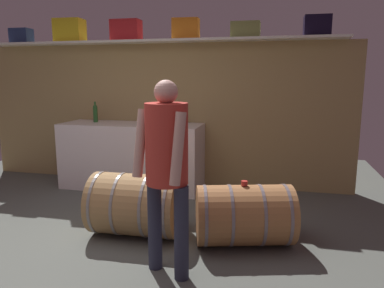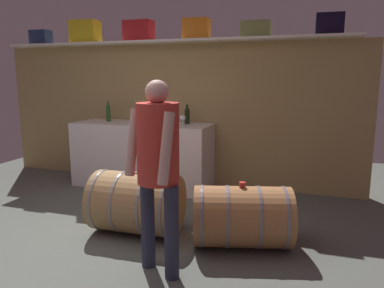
{
  "view_description": "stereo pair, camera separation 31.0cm",
  "coord_description": "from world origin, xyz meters",
  "px_view_note": "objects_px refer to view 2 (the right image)",
  "views": [
    {
      "loc": [
        1.72,
        -2.58,
        1.57
      ],
      "look_at": [
        0.91,
        0.85,
        0.92
      ],
      "focal_mm": 34.23,
      "sensor_mm": 36.0,
      "label": 1
    },
    {
      "loc": [
        2.02,
        -2.5,
        1.57
      ],
      "look_at": [
        0.91,
        0.85,
        0.92
      ],
      "focal_mm": 34.23,
      "sensor_mm": 36.0,
      "label": 2
    }
  ],
  "objects_px": {
    "wine_barrel_near": "(242,217)",
    "toolcase_navy": "(41,38)",
    "toolcase_orange": "(196,29)",
    "toolcase_olive": "(256,29)",
    "toolcase_black": "(330,24)",
    "toolcase_yellow": "(85,32)",
    "wine_glass": "(183,118)",
    "toolcase_red": "(139,31)",
    "tasting_cup": "(242,184)",
    "work_cabinet": "(143,155)",
    "winemaker_pouring": "(158,158)",
    "wine_bottle_green": "(108,112)",
    "wine_barrel_far": "(137,203)",
    "wine_bottle_dark": "(187,115)"
  },
  "relations": [
    {
      "from": "wine_barrel_near",
      "to": "toolcase_navy",
      "type": "bearing_deg",
      "value": 139.03
    },
    {
      "from": "toolcase_navy",
      "to": "toolcase_orange",
      "type": "xyz_separation_m",
      "value": [
        2.58,
        0.0,
        0.03
      ]
    },
    {
      "from": "toolcase_olive",
      "to": "toolcase_black",
      "type": "bearing_deg",
      "value": -0.58
    },
    {
      "from": "toolcase_yellow",
      "to": "wine_glass",
      "type": "bearing_deg",
      "value": -13.9
    },
    {
      "from": "toolcase_red",
      "to": "tasting_cup",
      "type": "xyz_separation_m",
      "value": [
        1.86,
        -1.71,
        -1.61
      ]
    },
    {
      "from": "toolcase_navy",
      "to": "toolcase_orange",
      "type": "height_order",
      "value": "toolcase_orange"
    },
    {
      "from": "toolcase_yellow",
      "to": "toolcase_olive",
      "type": "bearing_deg",
      "value": -3.73
    },
    {
      "from": "toolcase_orange",
      "to": "wine_glass",
      "type": "xyz_separation_m",
      "value": [
        -0.1,
        -0.3,
        -1.19
      ]
    },
    {
      "from": "toolcase_black",
      "to": "wine_barrel_near",
      "type": "distance_m",
      "value": 2.65
    },
    {
      "from": "toolcase_red",
      "to": "toolcase_olive",
      "type": "height_order",
      "value": "toolcase_red"
    },
    {
      "from": "work_cabinet",
      "to": "tasting_cup",
      "type": "relative_size",
      "value": 32.83
    },
    {
      "from": "toolcase_red",
      "to": "winemaker_pouring",
      "type": "relative_size",
      "value": 0.26
    },
    {
      "from": "toolcase_olive",
      "to": "tasting_cup",
      "type": "distance_m",
      "value": 2.33
    },
    {
      "from": "toolcase_olive",
      "to": "toolcase_yellow",
      "type": "bearing_deg",
      "value": 179.42
    },
    {
      "from": "wine_glass",
      "to": "winemaker_pouring",
      "type": "xyz_separation_m",
      "value": [
        0.55,
        -2.09,
        -0.07
      ]
    },
    {
      "from": "tasting_cup",
      "to": "toolcase_olive",
      "type": "bearing_deg",
      "value": 96.13
    },
    {
      "from": "toolcase_red",
      "to": "wine_bottle_green",
      "type": "relative_size",
      "value": 1.38
    },
    {
      "from": "winemaker_pouring",
      "to": "toolcase_olive",
      "type": "bearing_deg",
      "value": -74.85
    },
    {
      "from": "wine_bottle_green",
      "to": "wine_barrel_near",
      "type": "bearing_deg",
      "value": -33.47
    },
    {
      "from": "wine_barrel_far",
      "to": "tasting_cup",
      "type": "xyz_separation_m",
      "value": [
        1.07,
        0.03,
        0.29
      ]
    },
    {
      "from": "toolcase_yellow",
      "to": "toolcase_red",
      "type": "xyz_separation_m",
      "value": [
        0.89,
        0.0,
        -0.02
      ]
    },
    {
      "from": "toolcase_black",
      "to": "wine_barrel_far",
      "type": "relative_size",
      "value": 0.36
    },
    {
      "from": "toolcase_navy",
      "to": "wine_bottle_dark",
      "type": "relative_size",
      "value": 1.12
    },
    {
      "from": "toolcase_navy",
      "to": "wine_bottle_green",
      "type": "height_order",
      "value": "toolcase_navy"
    },
    {
      "from": "toolcase_orange",
      "to": "winemaker_pouring",
      "type": "distance_m",
      "value": 2.73
    },
    {
      "from": "toolcase_yellow",
      "to": "wine_barrel_far",
      "type": "bearing_deg",
      "value": -49.73
    },
    {
      "from": "toolcase_olive",
      "to": "wine_bottle_green",
      "type": "height_order",
      "value": "toolcase_olive"
    },
    {
      "from": "toolcase_red",
      "to": "work_cabinet",
      "type": "bearing_deg",
      "value": -61.34
    },
    {
      "from": "work_cabinet",
      "to": "wine_glass",
      "type": "distance_m",
      "value": 0.85
    },
    {
      "from": "work_cabinet",
      "to": "wine_barrel_far",
      "type": "height_order",
      "value": "work_cabinet"
    },
    {
      "from": "toolcase_black",
      "to": "wine_bottle_green",
      "type": "xyz_separation_m",
      "value": [
        -3.0,
        -0.18,
        -1.14
      ]
    },
    {
      "from": "toolcase_olive",
      "to": "tasting_cup",
      "type": "xyz_separation_m",
      "value": [
        0.18,
        -1.71,
        -1.57
      ]
    },
    {
      "from": "tasting_cup",
      "to": "wine_barrel_far",
      "type": "bearing_deg",
      "value": -178.56
    },
    {
      "from": "toolcase_navy",
      "to": "toolcase_olive",
      "type": "relative_size",
      "value": 0.8
    },
    {
      "from": "wine_barrel_far",
      "to": "wine_bottle_dark",
      "type": "bearing_deg",
      "value": 89.13
    },
    {
      "from": "toolcase_navy",
      "to": "toolcase_orange",
      "type": "relative_size",
      "value": 0.84
    },
    {
      "from": "toolcase_yellow",
      "to": "toolcase_black",
      "type": "bearing_deg",
      "value": -3.73
    },
    {
      "from": "toolcase_orange",
      "to": "tasting_cup",
      "type": "relative_size",
      "value": 5.89
    },
    {
      "from": "wine_bottle_dark",
      "to": "wine_barrel_far",
      "type": "xyz_separation_m",
      "value": [
        0.02,
        -1.63,
        -0.73
      ]
    },
    {
      "from": "toolcase_orange",
      "to": "toolcase_black",
      "type": "height_order",
      "value": "toolcase_orange"
    },
    {
      "from": "wine_bottle_dark",
      "to": "wine_bottle_green",
      "type": "bearing_deg",
      "value": -176.38
    },
    {
      "from": "toolcase_orange",
      "to": "winemaker_pouring",
      "type": "bearing_deg",
      "value": -83.04
    },
    {
      "from": "toolcase_black",
      "to": "winemaker_pouring",
      "type": "distance_m",
      "value": 2.96
    },
    {
      "from": "toolcase_black",
      "to": "wine_barrel_far",
      "type": "bearing_deg",
      "value": -137.28
    },
    {
      "from": "toolcase_yellow",
      "to": "winemaker_pouring",
      "type": "xyz_separation_m",
      "value": [
        2.2,
        -2.38,
        -1.28
      ]
    },
    {
      "from": "work_cabinet",
      "to": "wine_barrel_far",
      "type": "bearing_deg",
      "value": -66.25
    },
    {
      "from": "toolcase_olive",
      "to": "wine_glass",
      "type": "relative_size",
      "value": 2.58
    },
    {
      "from": "wine_barrel_near",
      "to": "wine_bottle_dark",
      "type": "bearing_deg",
      "value": 109.0
    },
    {
      "from": "toolcase_black",
      "to": "wine_bottle_green",
      "type": "bearing_deg",
      "value": -178.12
    },
    {
      "from": "toolcase_navy",
      "to": "wine_glass",
      "type": "height_order",
      "value": "toolcase_navy"
    }
  ]
}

